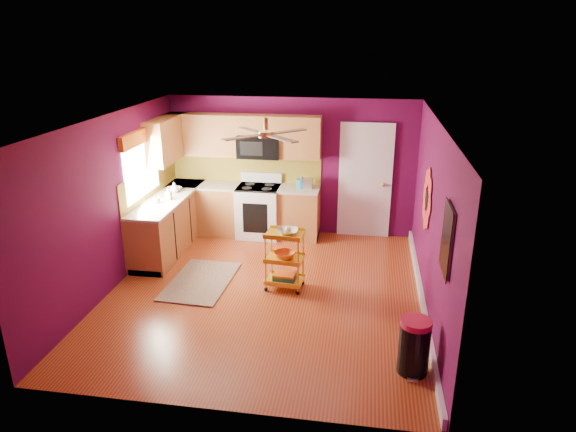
# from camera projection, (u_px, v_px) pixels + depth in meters

# --- Properties ---
(ground) EXTENTS (5.00, 5.00, 0.00)m
(ground) POSITION_uv_depth(u_px,v_px,m) (266.00, 292.00, 7.48)
(ground) COLOR maroon
(ground) RESTS_ON ground
(room_envelope) EXTENTS (4.54, 5.04, 2.52)m
(room_envelope) POSITION_uv_depth(u_px,v_px,m) (266.00, 185.00, 6.92)
(room_envelope) COLOR #500938
(room_envelope) RESTS_ON ground
(lower_cabinets) EXTENTS (2.81, 2.31, 0.94)m
(lower_cabinets) POSITION_uv_depth(u_px,v_px,m) (212.00, 217.00, 9.22)
(lower_cabinets) COLOR brown
(lower_cabinets) RESTS_ON ground
(electric_range) EXTENTS (0.76, 0.66, 1.13)m
(electric_range) POSITION_uv_depth(u_px,v_px,m) (259.00, 210.00, 9.42)
(electric_range) COLOR white
(electric_range) RESTS_ON ground
(upper_cabinetry) EXTENTS (2.80, 2.30, 1.26)m
(upper_cabinetry) POSITION_uv_depth(u_px,v_px,m) (219.00, 138.00, 9.07)
(upper_cabinetry) COLOR brown
(upper_cabinetry) RESTS_ON ground
(left_window) EXTENTS (0.08, 1.35, 1.08)m
(left_window) POSITION_uv_depth(u_px,v_px,m) (141.00, 154.00, 8.19)
(left_window) COLOR white
(left_window) RESTS_ON ground
(panel_door) EXTENTS (0.95, 0.11, 2.15)m
(panel_door) POSITION_uv_depth(u_px,v_px,m) (365.00, 182.00, 9.23)
(panel_door) COLOR white
(panel_door) RESTS_ON ground
(right_wall_art) EXTENTS (0.04, 2.74, 1.04)m
(right_wall_art) POSITION_uv_depth(u_px,v_px,m) (435.00, 215.00, 6.35)
(right_wall_art) COLOR black
(right_wall_art) RESTS_ON ground
(ceiling_fan) EXTENTS (1.01, 1.01, 0.26)m
(ceiling_fan) POSITION_uv_depth(u_px,v_px,m) (266.00, 134.00, 6.89)
(ceiling_fan) COLOR #BF8C3F
(ceiling_fan) RESTS_ON ground
(shag_rug) EXTENTS (0.93, 1.46, 0.02)m
(shag_rug) POSITION_uv_depth(u_px,v_px,m) (201.00, 281.00, 7.78)
(shag_rug) COLOR black
(shag_rug) RESTS_ON ground
(rolling_cart) EXTENTS (0.57, 0.44, 0.97)m
(rolling_cart) POSITION_uv_depth(u_px,v_px,m) (285.00, 257.00, 7.44)
(rolling_cart) COLOR gold
(rolling_cart) RESTS_ON ground
(trash_can) EXTENTS (0.35, 0.38, 0.65)m
(trash_can) POSITION_uv_depth(u_px,v_px,m) (414.00, 346.00, 5.64)
(trash_can) COLOR black
(trash_can) RESTS_ON ground
(teal_kettle) EXTENTS (0.18, 0.18, 0.21)m
(teal_kettle) POSITION_uv_depth(u_px,v_px,m) (302.00, 183.00, 9.16)
(teal_kettle) COLOR #147298
(teal_kettle) RESTS_ON lower_cabinets
(toaster) EXTENTS (0.22, 0.15, 0.18)m
(toaster) POSITION_uv_depth(u_px,v_px,m) (306.00, 183.00, 9.14)
(toaster) COLOR beige
(toaster) RESTS_ON lower_cabinets
(soap_bottle_a) EXTENTS (0.09, 0.10, 0.21)m
(soap_bottle_a) POSITION_uv_depth(u_px,v_px,m) (168.00, 193.00, 8.52)
(soap_bottle_a) COLOR #EA3F72
(soap_bottle_a) RESTS_ON lower_cabinets
(soap_bottle_b) EXTENTS (0.15, 0.15, 0.19)m
(soap_bottle_b) POSITION_uv_depth(u_px,v_px,m) (174.00, 188.00, 8.88)
(soap_bottle_b) COLOR white
(soap_bottle_b) RESTS_ON lower_cabinets
(counter_dish) EXTENTS (0.25, 0.25, 0.06)m
(counter_dish) POSITION_uv_depth(u_px,v_px,m) (174.00, 189.00, 8.99)
(counter_dish) COLOR white
(counter_dish) RESTS_ON lower_cabinets
(counter_cup) EXTENTS (0.12, 0.12, 0.09)m
(counter_cup) POSITION_uv_depth(u_px,v_px,m) (156.00, 200.00, 8.37)
(counter_cup) COLOR white
(counter_cup) RESTS_ON lower_cabinets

